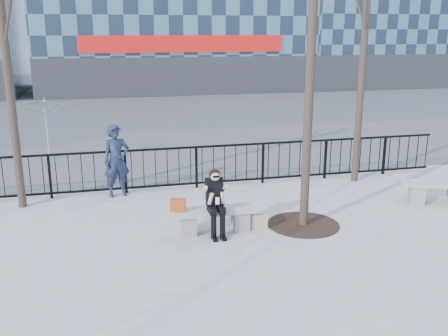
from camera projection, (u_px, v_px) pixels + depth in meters
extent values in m
plane|color=#999994|center=(214.00, 231.00, 10.15)|extent=(120.00, 120.00, 0.00)
cube|color=#474747|center=(147.00, 115.00, 24.21)|extent=(60.00, 23.00, 0.01)
cube|color=black|center=(188.00, 148.00, 12.68)|extent=(14.00, 0.05, 0.05)
cube|color=black|center=(189.00, 184.00, 12.93)|extent=(14.00, 0.05, 0.05)
cube|color=#2D2D30|center=(185.00, 77.00, 31.10)|extent=(18.00, 0.08, 2.40)
cube|color=red|center=(184.00, 44.00, 30.51)|extent=(12.60, 0.12, 1.00)
cube|color=#2D2D30|center=(424.00, 72.00, 34.96)|extent=(16.00, 0.08, 2.40)
cylinder|color=black|center=(312.00, 41.00, 9.50)|extent=(0.18, 0.18, 7.50)
cylinder|color=black|center=(7.00, 64.00, 10.72)|extent=(0.18, 0.18, 6.50)
cylinder|color=black|center=(364.00, 49.00, 12.69)|extent=(0.18, 0.18, 7.00)
cylinder|color=black|center=(303.00, 224.00, 10.49)|extent=(1.50, 1.50, 0.02)
cube|color=slate|center=(187.00, 225.00, 9.97)|extent=(0.32, 0.38, 0.40)
cube|color=slate|center=(240.00, 220.00, 10.22)|extent=(0.32, 0.38, 0.40)
cube|color=gray|center=(214.00, 211.00, 10.03)|extent=(1.65, 0.46, 0.09)
cube|color=slate|center=(416.00, 195.00, 11.75)|extent=(0.31, 0.37, 0.39)
cube|color=gray|center=(438.00, 184.00, 11.81)|extent=(1.62, 0.45, 0.09)
cube|color=#A83D14|center=(178.00, 205.00, 9.84)|extent=(0.34, 0.24, 0.25)
cube|color=#BDB286|center=(259.00, 222.00, 10.23)|extent=(0.35, 0.16, 0.32)
imported|color=black|center=(117.00, 161.00, 12.13)|extent=(0.74, 0.58, 1.78)
imported|color=yellow|center=(48.00, 132.00, 14.81)|extent=(3.05, 3.07, 2.10)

